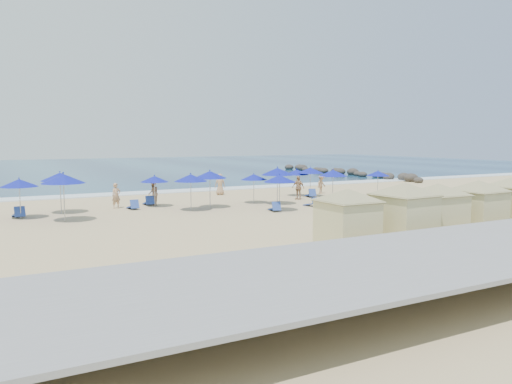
% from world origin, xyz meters
% --- Properties ---
extents(ground, '(160.00, 160.00, 0.00)m').
position_xyz_m(ground, '(0.00, 0.00, 0.00)').
color(ground, tan).
rests_on(ground, ground).
extents(ocean, '(160.00, 80.00, 0.06)m').
position_xyz_m(ocean, '(0.00, 55.00, 0.03)').
color(ocean, navy).
rests_on(ocean, ground).
extents(surf_line, '(160.00, 2.50, 0.08)m').
position_xyz_m(surf_line, '(0.00, 15.50, 0.04)').
color(surf_line, white).
rests_on(surf_line, ground).
extents(seawall, '(160.00, 6.10, 1.22)m').
position_xyz_m(seawall, '(0.00, -13.50, 0.65)').
color(seawall, gray).
rests_on(seawall, ground).
extents(rock_jetty, '(2.56, 26.66, 0.96)m').
position_xyz_m(rock_jetty, '(24.01, 24.90, 0.36)').
color(rock_jetty, '#292522').
rests_on(rock_jetty, ground).
extents(trash_bin, '(0.98, 0.98, 0.86)m').
position_xyz_m(trash_bin, '(2.47, -3.67, 0.43)').
color(trash_bin, black).
rests_on(trash_bin, ground).
extents(cabana_0, '(4.35, 4.35, 2.73)m').
position_xyz_m(cabana_0, '(-2.90, -9.46, 1.56)').
color(cabana_0, beige).
rests_on(cabana_0, ground).
extents(cabana_1, '(4.61, 4.61, 2.90)m').
position_xyz_m(cabana_1, '(-0.09, -9.73, 1.66)').
color(cabana_1, beige).
rests_on(cabana_1, ground).
extents(cabana_2, '(4.34, 4.34, 2.72)m').
position_xyz_m(cabana_2, '(2.23, -9.44, 1.56)').
color(cabana_2, beige).
rests_on(cabana_2, ground).
extents(cabana_3, '(4.43, 4.43, 2.78)m').
position_xyz_m(cabana_3, '(4.81, -9.52, 1.59)').
color(cabana_3, beige).
rests_on(cabana_3, ground).
extents(umbrella_0, '(2.05, 2.05, 2.33)m').
position_xyz_m(umbrella_0, '(-14.07, 5.47, 2.02)').
color(umbrella_0, '#A5A8AD').
rests_on(umbrella_0, ground).
extents(umbrella_1, '(2.37, 2.37, 2.70)m').
position_xyz_m(umbrella_1, '(-12.01, 3.33, 2.34)').
color(umbrella_1, '#A5A8AD').
rests_on(umbrella_1, ground).
extents(umbrella_2, '(2.25, 2.25, 2.56)m').
position_xyz_m(umbrella_2, '(-11.80, 6.59, 2.22)').
color(umbrella_2, '#A5A8AD').
rests_on(umbrella_2, ground).
extents(umbrella_3, '(2.09, 2.09, 2.38)m').
position_xyz_m(umbrella_3, '(-4.48, 3.98, 2.07)').
color(umbrella_3, '#A5A8AD').
rests_on(umbrella_3, ground).
extents(umbrella_4, '(1.87, 1.87, 2.13)m').
position_xyz_m(umbrella_4, '(-5.94, 6.84, 1.85)').
color(umbrella_4, '#A5A8AD').
rests_on(umbrella_4, ground).
extents(umbrella_5, '(2.20, 2.20, 2.51)m').
position_xyz_m(umbrella_5, '(-2.93, 4.61, 2.18)').
color(umbrella_5, '#A5A8AD').
rests_on(umbrella_5, ground).
extents(umbrella_6, '(2.06, 2.06, 2.34)m').
position_xyz_m(umbrella_6, '(0.34, 1.28, 2.03)').
color(umbrella_6, '#A5A8AD').
rests_on(umbrella_6, ground).
extents(umbrella_7, '(1.87, 1.87, 2.13)m').
position_xyz_m(umbrella_7, '(0.70, 5.37, 1.85)').
color(umbrella_7, '#A5A8AD').
rests_on(umbrella_7, ground).
extents(umbrella_8, '(2.09, 2.09, 2.37)m').
position_xyz_m(umbrella_8, '(6.11, 3.51, 2.06)').
color(umbrella_8, '#A5A8AD').
rests_on(umbrella_8, ground).
extents(umbrella_9, '(1.92, 1.92, 2.19)m').
position_xyz_m(umbrella_9, '(5.79, 7.77, 1.90)').
color(umbrella_9, '#A5A8AD').
rests_on(umbrella_9, ground).
extents(umbrella_10, '(2.07, 2.07, 2.36)m').
position_xyz_m(umbrella_10, '(6.57, 7.02, 2.04)').
color(umbrella_10, '#A5A8AD').
rests_on(umbrella_10, ground).
extents(umbrella_11, '(1.82, 1.82, 2.07)m').
position_xyz_m(umbrella_11, '(11.41, 4.74, 1.80)').
color(umbrella_11, '#A5A8AD').
rests_on(umbrella_11, ground).
extents(umbrella_12, '(2.30, 2.30, 2.62)m').
position_xyz_m(umbrella_12, '(1.85, 4.09, 2.27)').
color(umbrella_12, '#A5A8AD').
rests_on(umbrella_12, ground).
extents(beach_chair_0, '(0.69, 1.33, 0.70)m').
position_xyz_m(beach_chair_0, '(-14.15, 5.87, 0.24)').
color(beach_chair_0, '#2A469A').
rests_on(beach_chair_0, ground).
extents(beach_chair_1, '(0.57, 1.22, 0.66)m').
position_xyz_m(beach_chair_1, '(-7.53, 6.27, 0.23)').
color(beach_chair_1, '#2A469A').
rests_on(beach_chair_1, ground).
extents(beach_chair_2, '(0.64, 1.30, 0.70)m').
position_xyz_m(beach_chair_2, '(-6.09, 7.74, 0.24)').
color(beach_chair_2, '#2A469A').
rests_on(beach_chair_2, ground).
extents(beach_chair_3, '(0.82, 1.29, 0.66)m').
position_xyz_m(beach_chair_3, '(-0.01, 1.22, 0.23)').
color(beach_chair_3, '#2A469A').
rests_on(beach_chair_3, ground).
extents(beach_chair_4, '(0.65, 1.18, 0.62)m').
position_xyz_m(beach_chair_4, '(3.38, 2.10, 0.21)').
color(beach_chair_4, '#2A469A').
rests_on(beach_chair_4, ground).
extents(beach_chair_5, '(0.88, 1.36, 0.69)m').
position_xyz_m(beach_chair_5, '(6.33, 6.55, 0.24)').
color(beach_chair_5, '#2A469A').
rests_on(beach_chair_5, ground).
extents(beachgoer_0, '(0.67, 0.52, 1.64)m').
position_xyz_m(beachgoer_0, '(-8.35, 7.30, 0.82)').
color(beachgoer_0, tan).
rests_on(beachgoer_0, ground).
extents(beachgoer_1, '(0.79, 0.93, 1.69)m').
position_xyz_m(beachgoer_1, '(-5.84, 7.50, 0.85)').
color(beachgoer_1, tan).
rests_on(beachgoer_1, ground).
extents(beachgoer_2, '(0.81, 1.12, 1.76)m').
position_xyz_m(beachgoer_2, '(4.67, 5.82, 0.88)').
color(beachgoer_2, tan).
rests_on(beachgoer_2, ground).
extents(beachgoer_3, '(1.14, 0.89, 1.56)m').
position_xyz_m(beachgoer_3, '(8.62, 8.39, 0.78)').
color(beachgoer_3, tan).
rests_on(beachgoer_3, ground).
extents(beachgoer_4, '(0.96, 0.77, 1.72)m').
position_xyz_m(beachgoer_4, '(0.81, 11.39, 0.86)').
color(beachgoer_4, tan).
rests_on(beachgoer_4, ground).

